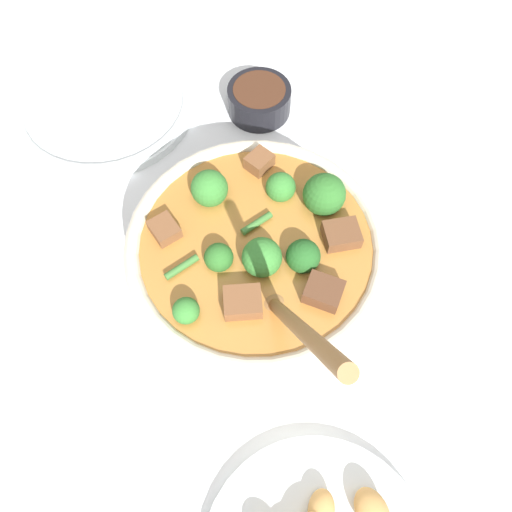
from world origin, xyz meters
TOP-DOWN VIEW (x-y plane):
  - ground_plane at (0.00, 0.00)m, footprint 4.00×4.00m
  - stew_bowl at (-0.00, 0.00)m, footprint 0.26×0.31m
  - condiment_bowl at (-0.13, -0.22)m, footprint 0.09×0.09m
  - empty_plate at (0.05, -0.33)m, footprint 0.25×0.25m

SIDE VIEW (x-z plane):
  - ground_plane at x=0.00m, z-range 0.00..0.00m
  - empty_plate at x=0.05m, z-range 0.00..0.02m
  - condiment_bowl at x=-0.13m, z-range 0.00..0.04m
  - stew_bowl at x=0.00m, z-range -0.08..0.19m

